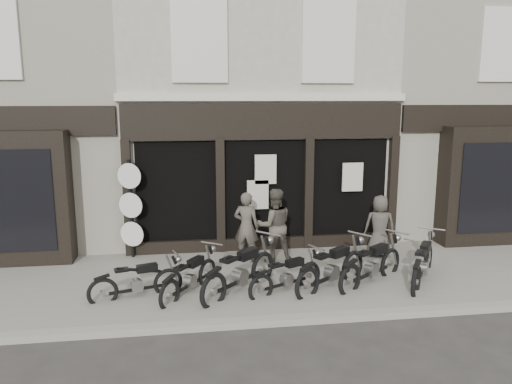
{
  "coord_description": "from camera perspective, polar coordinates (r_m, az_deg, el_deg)",
  "views": [
    {
      "loc": [
        -2.0,
        -9.56,
        4.08
      ],
      "look_at": [
        -0.42,
        1.6,
        1.91
      ],
      "focal_mm": 35.0,
      "sensor_mm": 36.0,
      "label": 1
    }
  ],
  "objects": [
    {
      "name": "ground_plane",
      "position": [
        10.58,
        3.53,
        -11.78
      ],
      "size": [
        90.0,
        90.0,
        0.0
      ],
      "primitive_type": "plane",
      "color": "#2D2B28",
      "rests_on": "ground"
    },
    {
      "name": "pavement",
      "position": [
        11.38,
        2.61,
        -9.78
      ],
      "size": [
        30.0,
        4.2,
        0.12
      ],
      "primitive_type": "cube",
      "color": "slate",
      "rests_on": "ground_plane"
    },
    {
      "name": "kerb",
      "position": [
        9.44,
        5.1,
        -14.3
      ],
      "size": [
        30.0,
        0.25,
        0.13
      ],
      "primitive_type": "cube",
      "color": "gray",
      "rests_on": "ground_plane"
    },
    {
      "name": "central_building",
      "position": [
        15.64,
        -0.75,
        10.93
      ],
      "size": [
        7.3,
        6.22,
        8.34
      ],
      "color": "#B3AB9A",
      "rests_on": "ground"
    },
    {
      "name": "neighbour_left",
      "position": [
        16.05,
        -24.19,
        9.84
      ],
      "size": [
        5.6,
        6.73,
        8.34
      ],
      "color": "gray",
      "rests_on": "ground"
    },
    {
      "name": "neighbour_right",
      "position": [
        17.56,
        20.64,
        10.11
      ],
      "size": [
        5.6,
        6.73,
        8.34
      ],
      "color": "gray",
      "rests_on": "ground"
    },
    {
      "name": "motorcycle_0",
      "position": [
        10.44,
        -13.41,
        -10.24
      ],
      "size": [
        1.86,
        0.81,
        0.91
      ],
      "rotation": [
        0.0,
        0.0,
        0.29
      ],
      "color": "black",
      "rests_on": "ground"
    },
    {
      "name": "motorcycle_1",
      "position": [
        10.44,
        -7.54,
        -9.94
      ],
      "size": [
        1.34,
        1.73,
        0.95
      ],
      "rotation": [
        0.0,
        0.0,
        0.96
      ],
      "color": "black",
      "rests_on": "ground"
    },
    {
      "name": "motorcycle_2",
      "position": [
        10.42,
        -1.8,
        -9.48
      ],
      "size": [
        1.85,
        1.87,
        1.13
      ],
      "rotation": [
        0.0,
        0.0,
        0.79
      ],
      "color": "black",
      "rests_on": "ground"
    },
    {
      "name": "motorcycle_3",
      "position": [
        10.5,
        3.54,
        -9.86
      ],
      "size": [
        1.74,
        1.1,
        0.91
      ],
      "rotation": [
        0.0,
        0.0,
        0.48
      ],
      "color": "black",
      "rests_on": "ground"
    },
    {
      "name": "motorcycle_4",
      "position": [
        10.79,
        8.68,
        -8.96
      ],
      "size": [
        1.97,
        1.57,
        1.09
      ],
      "rotation": [
        0.0,
        0.0,
        0.63
      ],
      "color": "black",
      "rests_on": "ground"
    },
    {
      "name": "motorcycle_5",
      "position": [
        11.17,
        13.09,
        -8.47
      ],
      "size": [
        1.94,
        1.53,
        1.07
      ],
      "rotation": [
        0.0,
        0.0,
        0.62
      ],
      "color": "black",
      "rests_on": "ground"
    },
    {
      "name": "motorcycle_6",
      "position": [
        11.56,
        18.52,
        -8.1
      ],
      "size": [
        1.53,
        1.95,
        1.07
      ],
      "rotation": [
        0.0,
        0.0,
        0.95
      ],
      "color": "black",
      "rests_on": "ground"
    },
    {
      "name": "man_left",
      "position": [
        12.09,
        -1.11,
        -3.97
      ],
      "size": [
        0.73,
        0.62,
        1.7
      ],
      "primitive_type": "imported",
      "rotation": [
        0.0,
        0.0,
        2.74
      ],
      "color": "#47423A",
      "rests_on": "pavement"
    },
    {
      "name": "man_centre",
      "position": [
        12.03,
        2.11,
        -3.83
      ],
      "size": [
        0.91,
        0.73,
        1.8
      ],
      "primitive_type": "imported",
      "rotation": [
        0.0,
        0.0,
        3.2
      ],
      "color": "#48443A",
      "rests_on": "pavement"
    },
    {
      "name": "man_right",
      "position": [
        12.84,
        13.95,
        -3.77
      ],
      "size": [
        0.86,
        0.68,
        1.55
      ],
      "primitive_type": "imported",
      "rotation": [
        0.0,
        0.0,
        2.87
      ],
      "color": "#403C36",
      "rests_on": "pavement"
    },
    {
      "name": "advert_sign_post",
      "position": [
        12.64,
        -14.1,
        -2.35
      ],
      "size": [
        0.6,
        0.4,
        2.57
      ],
      "rotation": [
        0.0,
        0.0,
        -0.38
      ],
      "color": "black",
      "rests_on": "ground"
    }
  ]
}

